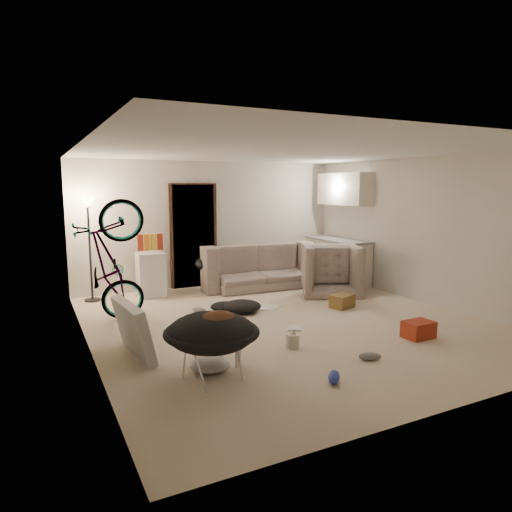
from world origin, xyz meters
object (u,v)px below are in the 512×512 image
floor_lamp (89,227)px  tv_box (133,329)px  sofa (254,270)px  drink_case_a (342,301)px  kitchen_counter (338,262)px  armchair (327,274)px  bicycle (111,290)px  juicer (293,340)px  saucer_chair (212,341)px  drink_case_b (418,329)px  mini_fridge (151,274)px

floor_lamp → tv_box: bearing=-88.1°
sofa → drink_case_a: sofa is taller
kitchen_counter → armchair: 0.93m
sofa → armchair: size_ratio=2.12×
bicycle → tv_box: size_ratio=1.87×
tv_box → juicer: 1.95m
tv_box → armchair: bearing=17.7°
sofa → saucer_chair: bearing=60.9°
bicycle → drink_case_a: (3.57, -0.85, -0.38)m
saucer_chair → sofa: bearing=58.2°
floor_lamp → bicycle: floor_lamp is taller
saucer_chair → juicer: (1.25, 0.45, -0.32)m
drink_case_b → floor_lamp: bearing=131.1°
armchair → drink_case_a: size_ratio=2.75×
armchair → tv_box: armchair is taller
kitchen_counter → saucer_chair: (-4.14, -3.41, -0.02)m
juicer → armchair: bearing=47.0°
sofa → tv_box: same height
sofa → juicer: (-1.14, -3.42, -0.23)m
drink_case_a → armchair: bearing=47.9°
saucer_chair → tv_box: 1.21m
armchair → drink_case_b: 2.83m
sofa → saucer_chair: size_ratio=2.27×
drink_case_b → kitchen_counter: bearing=69.8°
kitchen_counter → sofa: bearing=165.5°
kitchen_counter → drink_case_b: 3.61m
floor_lamp → drink_case_b: bearing=-48.0°
mini_fridge → tv_box: bearing=-105.2°
armchair → bicycle: bicycle is taller
mini_fridge → saucer_chair: (-0.33, -3.96, 0.02)m
floor_lamp → armchair: floor_lamp is taller
tv_box → juicer: tv_box is taller
floor_lamp → sofa: (3.09, -0.20, -0.98)m
kitchen_counter → mini_fridge: 3.85m
saucer_chair → juicer: bearing=19.6°
floor_lamp → bicycle: (0.10, -1.49, -0.82)m
sofa → mini_fridge: (-2.06, 0.10, 0.07)m
kitchen_counter → sofa: (-1.74, 0.45, -0.11)m
drink_case_b → juicer: bearing=164.9°
saucer_chair → floor_lamp: bearing=99.7°
floor_lamp → armchair: bearing=-17.0°
sofa → drink_case_a: size_ratio=5.85×
kitchen_counter → drink_case_b: size_ratio=3.86×
drink_case_b → drink_case_a: bearing=88.1°
tv_box → drink_case_a: 3.64m
floor_lamp → saucer_chair: floor_lamp is taller
saucer_chair → tv_box: saucer_chair is taller
drink_case_a → juicer: size_ratio=1.54×
armchair → drink_case_a: armchair is taller
sofa → tv_box: (-2.99, -2.81, -0.00)m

